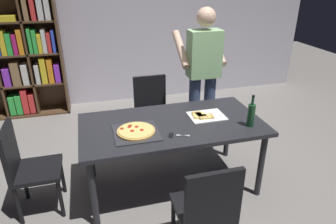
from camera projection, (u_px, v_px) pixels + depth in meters
ground_plane at (172, 184)px, 3.29m from camera, size 12.00×12.00×0.00m
back_wall at (129, 18)px, 4.97m from camera, size 6.40×0.10×2.80m
dining_table at (172, 129)px, 3.00m from camera, size 1.79×0.92×0.75m
chair_near_camera at (207, 207)px, 2.25m from camera, size 0.42×0.42×0.90m
chair_far_side at (152, 107)px, 3.90m from camera, size 0.42×0.42×0.90m
chair_left_end at (26, 164)px, 2.74m from camera, size 0.42×0.42×0.90m
bookshelf at (19, 55)px, 4.55m from camera, size 1.40×0.35×1.95m
person_serving_pizza at (203, 72)px, 3.64m from camera, size 0.55×0.54×1.75m
pepperoni_pizza_on_tray at (136, 131)px, 2.78m from camera, size 0.41×0.41×0.04m
pizza_slices_on_towel at (205, 116)px, 3.09m from camera, size 0.36×0.28×0.03m
wine_bottle at (251, 114)px, 2.87m from camera, size 0.07×0.07×0.32m
kitchen_scissors at (175, 135)px, 2.74m from camera, size 0.20×0.12×0.01m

